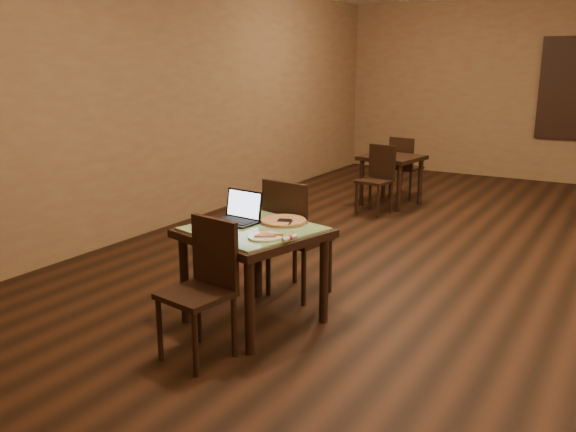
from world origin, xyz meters
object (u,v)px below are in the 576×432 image
Objects in this scene: pizza_pan at (283,222)px; other_table_b at (392,164)px; tiled_table at (254,241)px; chair_main_far at (293,232)px; laptop at (240,214)px; other_table_b_chair_near at (378,175)px; chair_main_near at (205,281)px; other_table_b_chair_far at (404,164)px.

other_table_b is at bearing 99.67° from pizza_pan.
other_table_b is at bearing 112.12° from tiled_table.
laptop is (-0.19, -0.51, 0.24)m from chair_main_far.
chair_main_far reaches higher than tiled_table.
other_table_b is 0.53m from other_table_b_chair_near.
tiled_table is at bearing 99.91° from chair_main_near.
chair_main_far is 2.66× the size of pizza_pan.
chair_main_far is (-0.01, 0.61, -0.08)m from tiled_table.
chair_main_near reaches higher than other_table_b_chair_far.
laptop is 0.40× the size of other_table_b_chair_far.
other_table_b is (-0.59, 4.95, 0.04)m from chair_main_near.
pizza_pan is 4.15m from other_table_b.
pizza_pan is at bearing 116.57° from chair_main_far.
laptop is at bearing -75.53° from other_table_b_chair_near.
laptop is at bearing 103.52° from other_table_b_chair_far.
chair_main_near reaches higher than tiled_table.
chair_main_near is 1.06× the size of other_table_b_chair_far.
other_table_b_chair_near reaches higher than other_table_b.
tiled_table is 3.06× the size of laptop.
laptop is at bearing 115.14° from chair_main_near.
chair_main_near is 2.47× the size of pizza_pan.
other_table_b_chair_far is at bearing -75.18° from chair_main_far.
pizza_pan is 0.43× the size of other_table_b_chair_near.
other_table_b_chair_near is (0.01, -0.53, -0.07)m from other_table_b.
other_table_b is at bearing 100.17° from other_table_b_chair_far.
laptop is 4.25m from other_table_b.
chair_main_far is 0.44m from pizza_pan.
other_table_b_chair_near is at bearing 100.88° from pizza_pan.
tiled_table is at bearing -72.71° from other_table_b_chair_near.
tiled_table is 3.84m from other_table_b_chair_near.
other_table_b_chair_near is 1.06m from other_table_b_chair_far.
chair_main_near is at bearing -74.36° from other_table_b.
chair_main_near is 4.98m from other_table_b.
pizza_pan is at bearing 107.57° from other_table_b_chair_far.
other_table_b_chair_near is at bearing 112.97° from tiled_table.
tiled_table is 1.17× the size of chair_main_near.
pizza_pan is 0.43× the size of other_table_b_chair_far.
other_table_b_chair_far is (-0.58, 4.25, -0.07)m from chair_main_far.
chair_main_far is at bearing 99.84° from chair_main_near.
chair_main_near is 2.61× the size of laptop.
other_table_b_chair_far is at bearing 98.73° from pizza_pan.
other_table_b_chair_near is at bearing 100.17° from other_table_b_chair_far.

